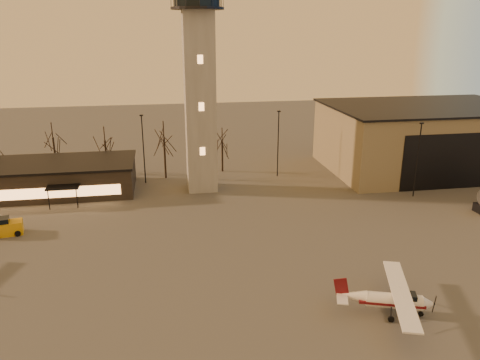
% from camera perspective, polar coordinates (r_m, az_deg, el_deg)
% --- Properties ---
extents(ground, '(220.00, 220.00, 0.00)m').
position_cam_1_polar(ground, '(39.84, -0.45, -15.07)').
color(ground, '#474542').
rests_on(ground, ground).
extents(control_tower, '(6.80, 6.80, 32.60)m').
position_cam_1_polar(control_tower, '(63.41, -5.00, 13.04)').
color(control_tower, gray).
rests_on(control_tower, ground).
extents(hangar, '(30.60, 20.60, 10.30)m').
position_cam_1_polar(hangar, '(80.40, 21.55, 4.84)').
color(hangar, '#7F7053').
rests_on(hangar, ground).
extents(terminal, '(25.40, 12.20, 4.30)m').
position_cam_1_polar(terminal, '(69.83, -23.10, 0.23)').
color(terminal, black).
rests_on(terminal, ground).
extents(light_poles, '(58.50, 12.25, 10.14)m').
position_cam_1_polar(light_poles, '(66.26, -4.39, 3.68)').
color(light_poles, black).
rests_on(light_poles, ground).
extents(tree_row, '(37.20, 9.20, 8.80)m').
position_cam_1_polar(tree_row, '(74.29, -16.03, 5.02)').
color(tree_row, black).
rests_on(tree_row, ground).
extents(cessna_front, '(8.37, 10.26, 2.87)m').
position_cam_1_polar(cessna_front, '(40.28, 18.38, -14.05)').
color(cessna_front, silver).
rests_on(cessna_front, ground).
extents(service_cart, '(3.47, 2.55, 2.02)m').
position_cam_1_polar(service_cart, '(57.81, -26.59, -5.28)').
color(service_cart, orange).
rests_on(service_cart, ground).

